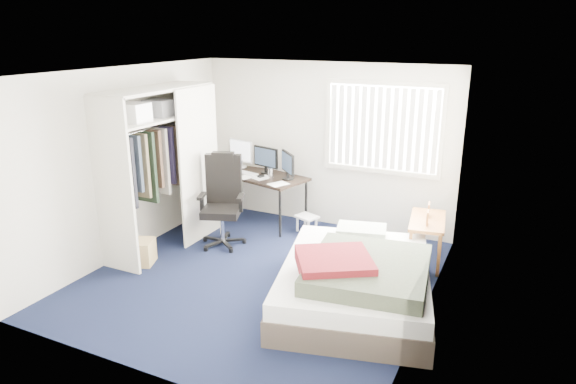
{
  "coord_description": "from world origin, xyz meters",
  "views": [
    {
      "loc": [
        2.8,
        -5.07,
        2.95
      ],
      "look_at": [
        0.18,
        0.4,
        1.02
      ],
      "focal_mm": 32.0,
      "sensor_mm": 36.0,
      "label": 1
    }
  ],
  "objects_px": {
    "desk": "(259,172)",
    "bed": "(356,280)",
    "office_chair": "(223,210)",
    "nightstand": "(427,224)"
  },
  "relations": [
    {
      "from": "desk",
      "to": "nightstand",
      "type": "relative_size",
      "value": 1.85
    },
    {
      "from": "nightstand",
      "to": "bed",
      "type": "distance_m",
      "value": 1.54
    },
    {
      "from": "desk",
      "to": "bed",
      "type": "xyz_separation_m",
      "value": [
        2.23,
        -1.88,
        -0.5
      ]
    },
    {
      "from": "office_chair",
      "to": "nightstand",
      "type": "relative_size",
      "value": 1.41
    },
    {
      "from": "office_chair",
      "to": "nightstand",
      "type": "bearing_deg",
      "value": 12.41
    },
    {
      "from": "office_chair",
      "to": "bed",
      "type": "bearing_deg",
      "value": -20.43
    },
    {
      "from": "office_chair",
      "to": "nightstand",
      "type": "distance_m",
      "value": 2.81
    },
    {
      "from": "desk",
      "to": "bed",
      "type": "bearing_deg",
      "value": -40.06
    },
    {
      "from": "office_chair",
      "to": "nightstand",
      "type": "height_order",
      "value": "office_chair"
    },
    {
      "from": "nightstand",
      "to": "office_chair",
      "type": "bearing_deg",
      "value": -167.59
    }
  ]
}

